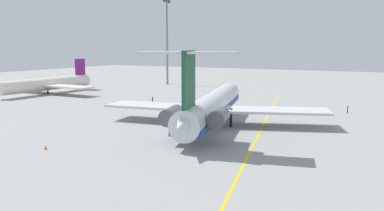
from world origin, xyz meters
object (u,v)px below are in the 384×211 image
at_px(ground_crew_near_nose, 153,100).
at_px(light_mast, 167,39).
at_px(ground_crew_near_tail, 348,108).
at_px(safety_cone_nose, 290,107).
at_px(main_jetliner, 212,105).
at_px(safety_cone_tail, 140,102).
at_px(airliner_mid_left, 45,84).
at_px(safety_cone_wingtip, 46,147).

bearing_deg(ground_crew_near_nose, light_mast, -117.69).
height_order(ground_crew_near_tail, safety_cone_nose, ground_crew_near_tail).
relative_size(main_jetliner, safety_cone_tail, 77.93).
relative_size(main_jetliner, airliner_mid_left, 1.37).
xyz_separation_m(airliner_mid_left, ground_crew_near_tail, (5.78, -78.10, -1.72)).
xyz_separation_m(ground_crew_near_tail, safety_cone_tail, (-8.11, 44.31, -0.76)).
height_order(ground_crew_near_nose, light_mast, light_mast).
xyz_separation_m(main_jetliner, safety_cone_wingtip, (-23.64, 12.50, -3.17)).
distance_m(ground_crew_near_tail, light_mast, 71.92).
relative_size(ground_crew_near_nose, ground_crew_near_tail, 1.05).
relative_size(safety_cone_nose, safety_cone_wingtip, 1.00).
xyz_separation_m(airliner_mid_left, ground_crew_near_nose, (-2.33, -37.26, -1.67)).
bearing_deg(ground_crew_near_nose, safety_cone_wingtip, 48.89).
distance_m(safety_cone_nose, safety_cone_wingtip, 52.31).
height_order(main_jetliner, safety_cone_tail, main_jetliner).
xyz_separation_m(safety_cone_wingtip, light_mast, (80.75, 31.10, 15.24)).
distance_m(main_jetliner, light_mast, 72.86).
bearing_deg(safety_cone_wingtip, safety_cone_tail, 18.54).
bearing_deg(airliner_mid_left, ground_crew_near_tail, 95.66).
bearing_deg(ground_crew_near_tail, light_mast, -166.98).
height_order(safety_cone_nose, safety_cone_tail, same).
bearing_deg(ground_crew_near_tail, safety_cone_nose, -143.48).
relative_size(safety_cone_wingtip, light_mast, 0.02).
distance_m(ground_crew_near_tail, safety_cone_wingtip, 56.85).
bearing_deg(safety_cone_wingtip, main_jetliner, -27.88).
height_order(airliner_mid_left, light_mast, light_mast).
distance_m(safety_cone_wingtip, light_mast, 87.87).
relative_size(main_jetliner, safety_cone_nose, 77.93).
relative_size(airliner_mid_left, safety_cone_tail, 56.86).
xyz_separation_m(main_jetliner, safety_cone_tail, (15.86, 25.75, -3.17)).
xyz_separation_m(safety_cone_nose, light_mast, (32.22, 50.62, 15.24)).
height_order(ground_crew_near_nose, ground_crew_near_tail, ground_crew_near_nose).
relative_size(airliner_mid_left, safety_cone_nose, 56.86).
distance_m(ground_crew_near_nose, safety_cone_tail, 3.56).
bearing_deg(light_mast, main_jetliner, -142.64).
bearing_deg(ground_crew_near_tail, ground_crew_near_nose, -127.68).
bearing_deg(airliner_mid_left, safety_cone_wingtip, 49.78).
xyz_separation_m(safety_cone_nose, safety_cone_tail, (-9.03, 32.77, 0.00)).
xyz_separation_m(safety_cone_wingtip, safety_cone_tail, (39.50, 13.25, 0.00)).
bearing_deg(safety_cone_wingtip, ground_crew_near_nose, 13.91).
bearing_deg(ground_crew_near_tail, safety_cone_tail, -128.54).
bearing_deg(ground_crew_near_tail, main_jetliner, -86.66).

